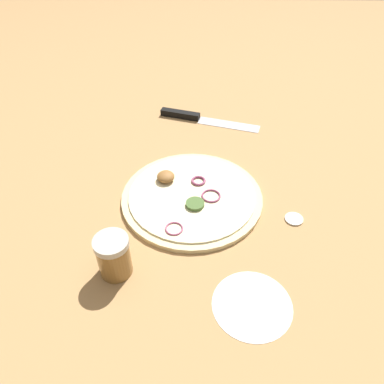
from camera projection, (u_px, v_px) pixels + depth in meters
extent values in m
plane|color=tan|center=(192.00, 199.00, 0.81)|extent=(3.00, 3.00, 0.00)
cylinder|color=beige|center=(192.00, 197.00, 0.80)|extent=(0.30, 0.30, 0.01)
cylinder|color=beige|center=(192.00, 195.00, 0.80)|extent=(0.27, 0.27, 0.00)
cylinder|color=#47662D|center=(195.00, 204.00, 0.77)|extent=(0.04, 0.04, 0.01)
torus|color=#934266|center=(211.00, 196.00, 0.79)|extent=(0.04, 0.04, 0.00)
torus|color=#934266|center=(198.00, 181.00, 0.82)|extent=(0.03, 0.03, 0.01)
ellipsoid|color=#996633|center=(166.00, 177.00, 0.82)|extent=(0.04, 0.04, 0.02)
torus|color=#A34C70|center=(174.00, 229.00, 0.72)|extent=(0.04, 0.04, 0.00)
cube|color=silver|center=(229.00, 124.00, 1.03)|extent=(0.17, 0.08, 0.00)
cube|color=black|center=(180.00, 114.00, 1.05)|extent=(0.11, 0.05, 0.02)
cylinder|color=olive|center=(114.00, 258.00, 0.64)|extent=(0.06, 0.06, 0.07)
cylinder|color=beige|center=(111.00, 243.00, 0.62)|extent=(0.06, 0.06, 0.01)
cylinder|color=beige|center=(294.00, 218.00, 0.76)|extent=(0.04, 0.04, 0.01)
cylinder|color=white|center=(252.00, 305.00, 0.61)|extent=(0.13, 0.13, 0.00)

